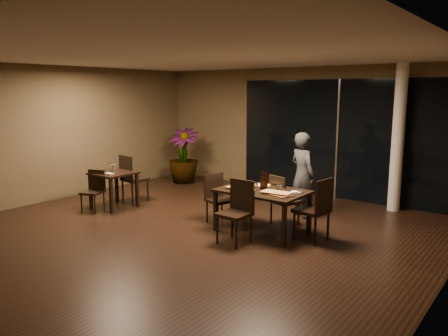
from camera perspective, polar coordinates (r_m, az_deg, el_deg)
ground at (r=7.75m, az=-4.60°, el=-8.33°), size 8.00×8.00×0.00m
wall_back at (r=10.75m, az=9.95°, el=4.87°), size 8.00×0.10×3.00m
wall_left at (r=10.56m, az=-21.32°, el=4.25°), size 0.10×8.00×3.00m
ceiling at (r=7.38m, az=-4.93°, el=14.52°), size 8.00×8.00×0.04m
window_panel at (r=10.26m, az=14.65°, el=3.61°), size 5.00×0.06×2.70m
column at (r=9.49m, az=21.76°, el=3.64°), size 0.24×0.24×3.00m
main_table at (r=7.59m, az=5.04°, el=-3.42°), size 1.50×1.00×0.75m
side_table at (r=9.50m, az=-14.24°, el=-1.30°), size 0.80×0.80×0.75m
chair_main_far at (r=8.03m, az=7.55°, el=-3.87°), size 0.55×0.55×0.93m
chair_main_near at (r=7.09m, az=1.77°, el=-5.23°), size 0.48×0.48×1.02m
chair_main_left at (r=8.17m, az=-0.88°, el=-3.61°), size 0.52×0.52×0.91m
chair_main_right at (r=7.27m, az=12.03°, el=-4.92°), size 0.54×0.54×1.05m
chair_side_far at (r=9.87m, az=-12.04°, el=-1.00°), size 0.56×0.56×1.05m
chair_side_near at (r=9.35m, az=-16.58°, el=-2.55°), size 0.49×0.49×0.84m
diner at (r=8.59m, az=10.19°, el=-0.91°), size 0.67×0.57×1.66m
potted_plant at (r=11.76m, az=-5.30°, el=1.63°), size 1.04×1.04×1.46m
pizza_board_left at (r=7.57m, az=2.10°, el=-2.80°), size 0.61×0.43×0.01m
pizza_board_right at (r=7.30m, az=6.86°, el=-3.35°), size 0.63×0.44×0.01m
oblong_pizza_left at (r=7.56m, az=2.10°, el=-2.68°), size 0.48×0.25×0.02m
oblong_pizza_right at (r=7.29m, az=6.86°, el=-3.23°), size 0.50×0.27×0.02m
round_pizza at (r=7.90m, az=5.13°, el=-2.29°), size 0.27×0.27×0.01m
bottle_a at (r=7.59m, az=5.00°, el=-1.66°), size 0.07×0.07×0.31m
bottle_b at (r=7.58m, az=5.30°, el=-1.75°), size 0.06×0.06×0.29m
bottle_c at (r=7.60m, az=5.47°, el=-1.70°), size 0.07×0.07×0.30m
tumbler_left at (r=7.76m, az=4.19°, el=-2.23°), size 0.07×0.07×0.08m
tumbler_right at (r=7.54m, az=7.23°, el=-2.59°), size 0.08×0.08×0.10m
napkin_near at (r=7.20m, az=7.87°, el=-3.55°), size 0.19×0.12×0.01m
napkin_far at (r=7.46m, az=9.41°, el=-3.12°), size 0.20×0.14×0.01m
wine_glass_a at (r=9.62m, az=-14.50°, el=0.20°), size 0.09×0.09×0.20m
wine_glass_b at (r=9.35m, az=-14.13°, el=-0.11°), size 0.08×0.08×0.18m
side_napkin at (r=9.31m, az=-14.73°, el=-0.70°), size 0.18×0.12×0.01m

